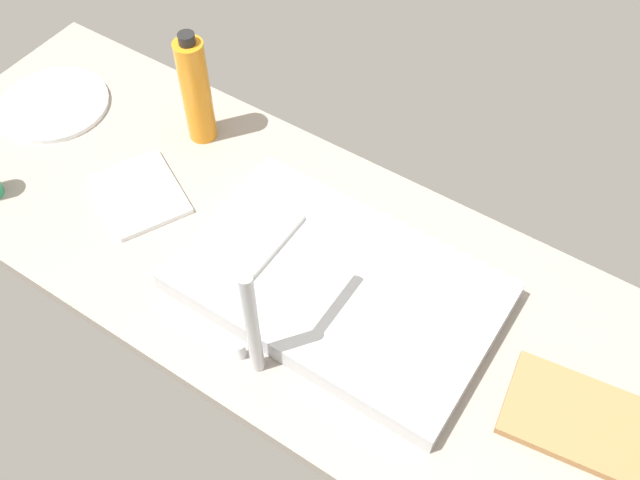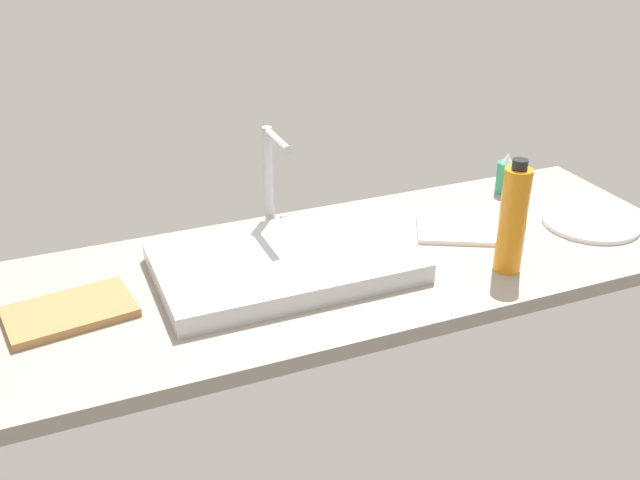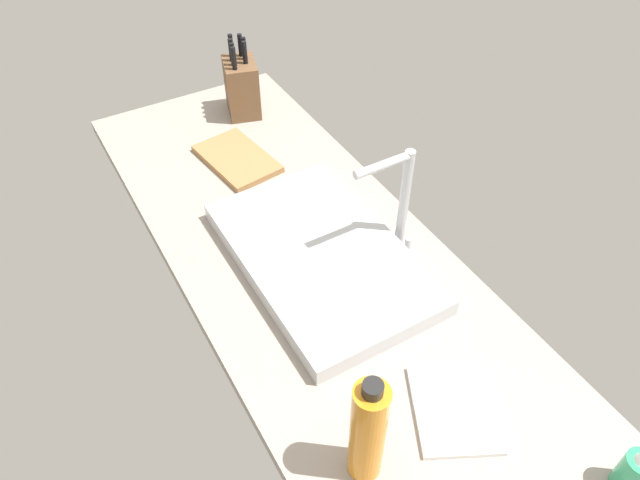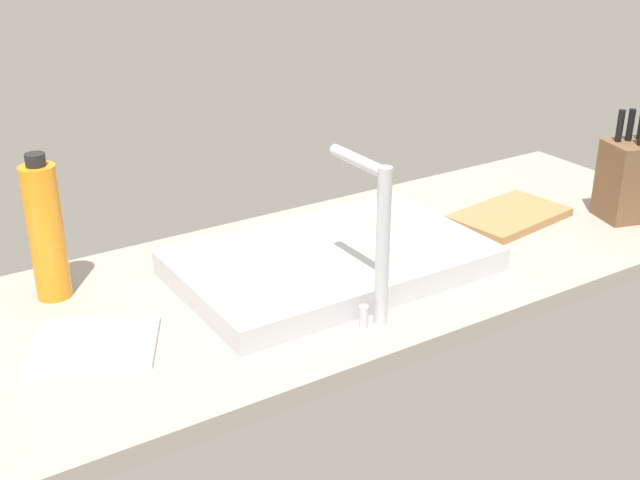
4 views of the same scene
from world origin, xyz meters
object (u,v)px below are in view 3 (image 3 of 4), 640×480
object	(u,v)px
knife_block	(242,86)
faucet	(399,194)
dish_towel	(454,409)
soap_bottle	(634,472)
cutting_board	(237,159)
water_bottle	(368,432)
sink_basin	(321,256)

from	to	relation	value
knife_block	faucet	bearing A→B (deg)	21.09
dish_towel	soap_bottle	bearing A→B (deg)	32.33
faucet	cutting_board	xyz separation A→B (cm)	(-51.27, -19.34, -15.71)
water_bottle	dish_towel	distance (cm)	24.42
sink_basin	dish_towel	size ratio (longest dim) A/B	2.99
water_bottle	faucet	bearing A→B (deg)	139.44
cutting_board	dish_towel	bearing A→B (deg)	1.80
water_bottle	cutting_board	bearing A→B (deg)	169.17
soap_bottle	sink_basin	bearing A→B (deg)	-165.48
water_bottle	sink_basin	bearing A→B (deg)	158.39
faucet	knife_block	world-z (taller)	faucet
faucet	sink_basin	bearing A→B (deg)	-101.17
faucet	water_bottle	bearing A→B (deg)	-40.56
sink_basin	water_bottle	xyz separation A→B (cm)	(47.57, -18.84, 10.43)
cutting_board	dish_towel	xyz separation A→B (cm)	(94.70, 2.98, -0.30)
knife_block	cutting_board	bearing A→B (deg)	-12.96
soap_bottle	water_bottle	size ratio (longest dim) A/B	0.44
sink_basin	knife_block	distance (cm)	72.31
sink_basin	soap_bottle	bearing A→B (deg)	14.52
faucet	dish_towel	bearing A→B (deg)	-20.64
soap_bottle	water_bottle	xyz separation A→B (cm)	(-25.93, -37.88, 7.69)
faucet	cutting_board	bearing A→B (deg)	-159.34
water_bottle	dish_towel	world-z (taller)	water_bottle
knife_block	water_bottle	world-z (taller)	water_bottle
faucet	water_bottle	xyz separation A→B (cm)	(43.87, -37.55, -3.89)
faucet	soap_bottle	xyz separation A→B (cm)	(69.80, 0.34, -11.58)
sink_basin	soap_bottle	world-z (taller)	soap_bottle
cutting_board	soap_bottle	size ratio (longest dim) A/B	2.15
knife_block	soap_bottle	distance (cm)	144.60
knife_block	soap_bottle	size ratio (longest dim) A/B	2.05
sink_basin	dish_towel	world-z (taller)	sink_basin
faucet	cutting_board	world-z (taller)	faucet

